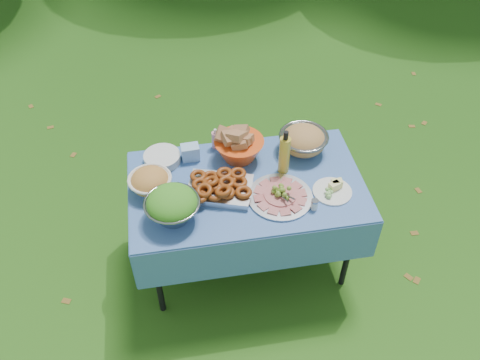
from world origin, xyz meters
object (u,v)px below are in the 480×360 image
object	(u,v)px
plate_stack	(162,158)
charcuterie_platter	(280,192)
salad_bowl	(172,205)
oil_bottle	(285,152)
pasta_bowl_steel	(303,140)
picnic_table	(246,224)
bread_bowl	(239,145)

from	to	relation	value
plate_stack	charcuterie_platter	distance (m)	0.82
salad_bowl	oil_bottle	xyz separation A→B (m)	(0.72, 0.29, 0.05)
pasta_bowl_steel	charcuterie_platter	size ratio (longest dim) A/B	0.81
salad_bowl	pasta_bowl_steel	xyz separation A→B (m)	(0.89, 0.46, -0.02)
pasta_bowl_steel	salad_bowl	bearing A→B (deg)	-152.81
charcuterie_platter	oil_bottle	xyz separation A→B (m)	(0.07, 0.23, 0.11)
picnic_table	charcuterie_platter	bearing A→B (deg)	-39.13
oil_bottle	pasta_bowl_steel	bearing A→B (deg)	45.23
salad_bowl	picnic_table	bearing A→B (deg)	23.04
oil_bottle	bread_bowl	bearing A→B (deg)	146.21
oil_bottle	salad_bowl	bearing A→B (deg)	-158.43
plate_stack	oil_bottle	xyz separation A→B (m)	(0.76, -0.22, 0.13)
salad_bowl	charcuterie_platter	world-z (taller)	salad_bowl
bread_bowl	oil_bottle	distance (m)	0.31
bread_bowl	charcuterie_platter	xyz separation A→B (m)	(0.19, -0.40, -0.06)
pasta_bowl_steel	oil_bottle	size ratio (longest dim) A/B	1.01
picnic_table	plate_stack	xyz separation A→B (m)	(-0.51, 0.30, 0.41)
pasta_bowl_steel	charcuterie_platter	world-z (taller)	pasta_bowl_steel
salad_bowl	oil_bottle	size ratio (longest dim) A/B	1.01
bread_bowl	pasta_bowl_steel	size ratio (longest dim) A/B	1.01
bread_bowl	oil_bottle	world-z (taller)	oil_bottle
pasta_bowl_steel	picnic_table	bearing A→B (deg)	-148.55
plate_stack	charcuterie_platter	bearing A→B (deg)	-33.10
salad_bowl	pasta_bowl_steel	distance (m)	1.00
picnic_table	oil_bottle	xyz separation A→B (m)	(0.25, 0.09, 0.54)
pasta_bowl_steel	charcuterie_platter	distance (m)	0.47
bread_bowl	pasta_bowl_steel	bearing A→B (deg)	0.19
bread_bowl	salad_bowl	bearing A→B (deg)	-135.36
charcuterie_platter	oil_bottle	world-z (taller)	oil_bottle
salad_bowl	bread_bowl	world-z (taller)	bread_bowl
plate_stack	oil_bottle	world-z (taller)	oil_bottle
pasta_bowl_steel	charcuterie_platter	xyz separation A→B (m)	(-0.25, -0.40, -0.04)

